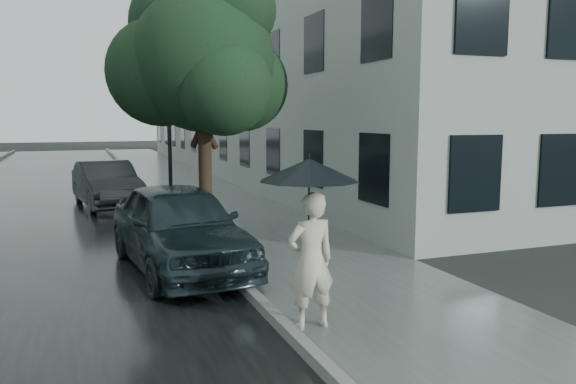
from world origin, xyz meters
name	(u,v)px	position (x,y,z in m)	size (l,w,h in m)	color
ground	(358,295)	(0.00, 0.00, 0.00)	(120.00, 120.00, 0.00)	black
sidewalk	(205,194)	(0.25, 12.00, 0.00)	(3.50, 60.00, 0.01)	slate
kerb_near	(152,195)	(-1.57, 12.00, 0.07)	(0.15, 60.00, 0.15)	slate
asphalt_road	(40,202)	(-5.08, 12.00, 0.00)	(6.85, 60.00, 0.00)	black
building_near	(274,81)	(5.47, 19.50, 4.50)	(7.02, 36.00, 9.00)	gray
pedestrian	(311,261)	(-1.20, -1.00, 0.88)	(0.64, 0.42, 1.75)	beige
umbrella	(309,170)	(-1.24, -1.03, 2.04)	(1.55, 1.55, 1.29)	black
street_tree	(202,59)	(-1.45, 4.12, 3.86)	(3.77, 3.42, 5.70)	#332619
lamp_post	(164,115)	(-1.32, 10.37, 2.77)	(0.82, 0.48, 4.83)	black
car_near	(180,226)	(-2.27, 2.44, 0.77)	(1.80, 4.48, 1.53)	#19272C
car_far	(107,184)	(-3.11, 10.26, 0.69)	(1.45, 4.16, 1.37)	#232528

